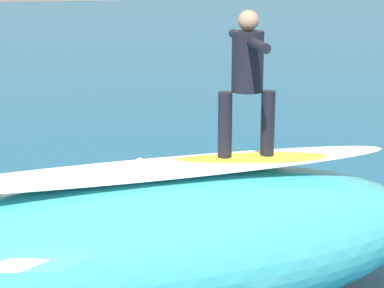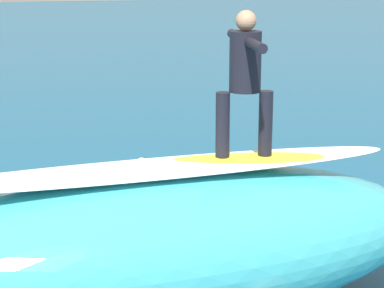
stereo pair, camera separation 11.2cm
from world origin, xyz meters
The scene contains 7 objects.
ground_plane centered at (0.00, 0.00, 0.00)m, with size 120.00×120.00×0.00m, color #145175.
wave_crest centered at (-0.52, 2.88, 0.87)m, with size 6.79×2.40×1.75m, color teal.
wave_foam_lip centered at (-0.52, 2.88, 1.79)m, with size 5.77×0.84×0.08m, color white.
surfboard_riding centered at (-1.62, 2.84, 1.79)m, with size 1.99×0.52×0.10m, color yellow.
surfer_riding centered at (-1.62, 2.84, 2.79)m, with size 0.65×1.55×1.64m.
surfboard_paddling centered at (-1.89, -2.20, 0.05)m, with size 2.08×0.49×0.09m, color silver.
surfer_paddling centered at (-1.96, -2.09, 0.22)m, with size 1.02×1.50×0.30m.
Camera 2 is at (1.26, 10.46, 4.04)m, focal length 69.39 mm.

